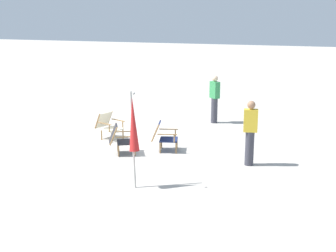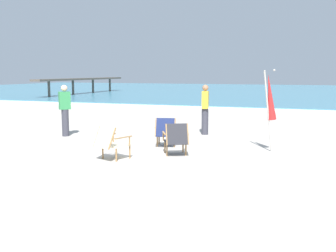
{
  "view_description": "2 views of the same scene",
  "coord_description": "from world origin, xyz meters",
  "px_view_note": "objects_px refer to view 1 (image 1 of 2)",
  "views": [
    {
      "loc": [
        11.69,
        4.83,
        3.78
      ],
      "look_at": [
        0.54,
        1.14,
        0.84
      ],
      "focal_mm": 50.0,
      "sensor_mm": 36.0,
      "label": 1
    },
    {
      "loc": [
        3.68,
        -9.15,
        2.04
      ],
      "look_at": [
        0.21,
        0.52,
        0.62
      ],
      "focal_mm": 42.0,
      "sensor_mm": 36.0,
      "label": 2
    }
  ],
  "objects_px": {
    "beach_chair_front_left": "(108,125)",
    "umbrella_furled_red": "(133,125)",
    "beach_chair_front_right": "(163,136)",
    "person_by_waterline": "(215,99)",
    "beach_chair_back_right": "(120,138)",
    "person_near_chairs": "(250,132)"
  },
  "relations": [
    {
      "from": "beach_chair_back_right",
      "to": "beach_chair_front_right",
      "type": "xyz_separation_m",
      "value": [
        -0.63,
        0.99,
        -0.0
      ]
    },
    {
      "from": "beach_chair_front_left",
      "to": "person_by_waterline",
      "type": "relative_size",
      "value": 0.54
    },
    {
      "from": "umbrella_furled_red",
      "to": "person_by_waterline",
      "type": "distance_m",
      "value": 6.39
    },
    {
      "from": "beach_chair_front_left",
      "to": "beach_chair_back_right",
      "type": "bearing_deg",
      "value": 36.9
    },
    {
      "from": "beach_chair_front_left",
      "to": "person_near_chairs",
      "type": "relative_size",
      "value": 0.54
    },
    {
      "from": "umbrella_furled_red",
      "to": "person_by_waterline",
      "type": "height_order",
      "value": "umbrella_furled_red"
    },
    {
      "from": "umbrella_furled_red",
      "to": "person_by_waterline",
      "type": "relative_size",
      "value": 1.3
    },
    {
      "from": "beach_chair_front_right",
      "to": "person_by_waterline",
      "type": "relative_size",
      "value": 0.51
    },
    {
      "from": "beach_chair_back_right",
      "to": "person_near_chairs",
      "type": "relative_size",
      "value": 0.54
    },
    {
      "from": "beach_chair_front_right",
      "to": "person_by_waterline",
      "type": "xyz_separation_m",
      "value": [
        -3.64,
        0.6,
        0.41
      ]
    },
    {
      "from": "person_near_chairs",
      "to": "person_by_waterline",
      "type": "height_order",
      "value": "same"
    },
    {
      "from": "beach_chair_back_right",
      "to": "beach_chair_front_right",
      "type": "bearing_deg",
      "value": 122.21
    },
    {
      "from": "beach_chair_back_right",
      "to": "beach_chair_front_left",
      "type": "bearing_deg",
      "value": -143.1
    },
    {
      "from": "beach_chair_front_left",
      "to": "umbrella_furled_red",
      "type": "relative_size",
      "value": 0.42
    },
    {
      "from": "person_near_chairs",
      "to": "beach_chair_front_right",
      "type": "bearing_deg",
      "value": -100.99
    },
    {
      "from": "beach_chair_front_left",
      "to": "umbrella_furled_red",
      "type": "bearing_deg",
      "value": 33.35
    },
    {
      "from": "beach_chair_front_left",
      "to": "beach_chair_front_right",
      "type": "bearing_deg",
      "value": 71.54
    },
    {
      "from": "umbrella_furled_red",
      "to": "person_near_chairs",
      "type": "relative_size",
      "value": 1.3
    },
    {
      "from": "person_by_waterline",
      "to": "person_near_chairs",
      "type": "bearing_deg",
      "value": 23.96
    },
    {
      "from": "person_by_waterline",
      "to": "umbrella_furled_red",
      "type": "bearing_deg",
      "value": -3.06
    },
    {
      "from": "beach_chair_front_left",
      "to": "person_near_chairs",
      "type": "xyz_separation_m",
      "value": [
        1.12,
        4.38,
        0.41
      ]
    },
    {
      "from": "beach_chair_back_right",
      "to": "umbrella_furled_red",
      "type": "distance_m",
      "value": 2.62
    }
  ]
}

